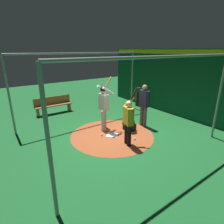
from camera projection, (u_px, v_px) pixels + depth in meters
The scene contains 14 objects.
ground_plane at pixel (112, 135), 7.16m from camera, with size 25.62×25.62×0.00m, color #195B28.
dirt_circle at pixel (112, 135), 7.16m from camera, with size 3.19×3.19×0.01m, color #9E4C28.
home_plate at pixel (112, 135), 7.15m from camera, with size 0.42×0.42×0.01m, color white.
batter at pixel (104, 104), 7.36m from camera, with size 0.68×0.49×2.14m.
catcher at pixel (129, 122), 7.48m from camera, with size 0.58×0.40×0.93m.
umpire at pixel (144, 103), 7.73m from camera, with size 0.23×0.49×1.80m.
visitor at pixel (128, 120), 6.19m from camera, with size 0.62×0.51×1.95m.
back_wall at pixel (180, 83), 8.85m from camera, with size 0.22×9.62×3.19m.
cage_frame at pixel (112, 80), 6.46m from camera, with size 6.10×4.72×3.03m.
bat_rack at pixel (140, 97), 10.94m from camera, with size 0.70×0.20×1.05m.
bench at pixel (53, 105), 9.53m from camera, with size 1.88×0.36×0.85m.
baseball_0 at pixel (135, 139), 6.78m from camera, with size 0.07×0.07×0.07m, color white.
baseball_1 at pixel (127, 131), 7.44m from camera, with size 0.07×0.07×0.07m, color white.
baseball_2 at pixel (102, 135), 7.08m from camera, with size 0.07×0.07×0.07m, color white.
Camera 1 is at (3.77, 5.27, 3.16)m, focal length 29.61 mm.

